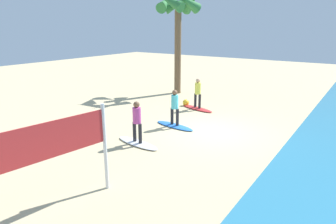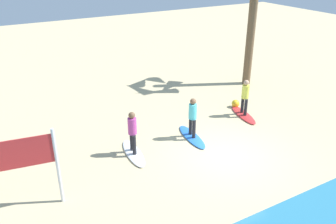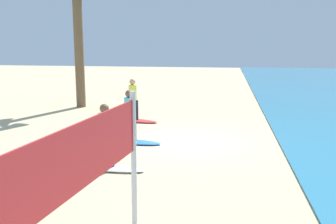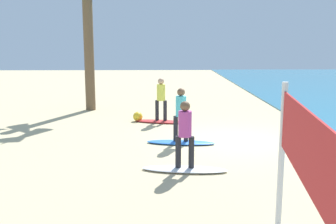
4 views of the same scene
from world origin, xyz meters
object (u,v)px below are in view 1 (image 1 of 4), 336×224
Objects in this scene: surfer_blue at (175,105)px; surfboard_white at (138,143)px; palm_tree at (178,13)px; beach_ball at (186,103)px; surfer_white at (137,119)px; surfer_red at (198,91)px; surfboard_red at (197,108)px; surfboard_blue at (175,126)px.

surfboard_white is at bearing -0.75° from surfer_blue.
palm_tree reaches higher than beach_ball.
beach_ball is (-6.09, -1.49, 0.14)m from surfboard_white.
surfer_white is 0.25× the size of palm_tree.
palm_tree is at bearing -132.44° from surfer_red.
palm_tree is (-8.75, -3.79, 4.26)m from surfer_white.
surfer_red is 6.10m from palm_tree.
surfboard_red is at bearing -169.35° from surfer_blue.
surfboard_blue and surfboard_white have the same top height.
surfboard_blue is 1.00× the size of surfboard_white.
surfer_white is 4.37× the size of beach_ball.
surfer_red is 5.83m from surfer_white.
surfboard_red is at bearing 102.54° from surfboard_white.
surfer_blue is (0.00, 0.00, 0.99)m from surfboard_blue.
surfer_white is 6.33m from beach_ball.
surfer_white reaches higher than surfboard_white.
surfboard_red is 0.32× the size of palm_tree.
surfer_blue is at bearing 10.65° from surfer_red.
surfboard_white is 0.99m from surfer_white.
surfboard_red is 0.99m from surfer_red.
palm_tree is 17.62× the size of beach_ball.
surfboard_red is 1.28× the size of surfer_red.
surfboard_red is 1.28× the size of surfer_blue.
palm_tree is (-6.16, -3.83, 5.26)m from surfboard_blue.
surfboard_red is 3.27m from surfboard_blue.
surfboard_white is 6.27m from beach_ball.
surfer_white is at bearing 0.00° from surfboard_white.
palm_tree is 6.21m from beach_ball.
surfer_blue is 0.25× the size of palm_tree.
surfboard_blue is at bearing 23.52° from beach_ball.
surfboard_white is 10.89m from palm_tree.
surfer_blue is at bearing -66.00° from surfboard_red.
surfer_blue is 8.41m from palm_tree.
surfer_white is at bearing -0.75° from surfer_blue.
surfboard_red is 6.83m from palm_tree.
surfboard_red is 5.83m from surfboard_white.
surfboard_blue is (3.21, 0.60, 0.00)m from surfboard_red.
surfboard_red and surfboard_blue have the same top height.
surfer_red is 0.78× the size of surfboard_white.
surfer_blue reaches higher than surfboard_white.
surfboard_blue is at bearing 179.25° from surfer_white.
palm_tree is at bearing -139.11° from beach_ball.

